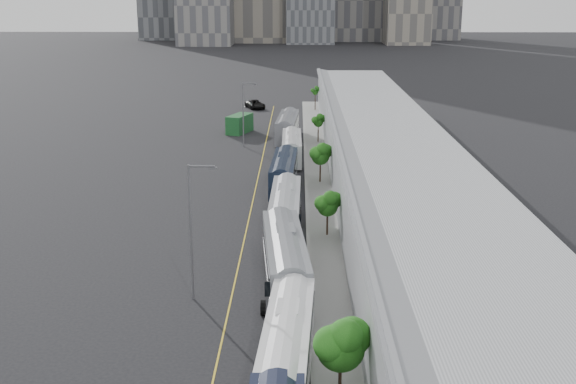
{
  "coord_description": "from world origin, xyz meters",
  "views": [
    {
      "loc": [
        3.27,
        -2.71,
        21.14
      ],
      "look_at": [
        2.3,
        62.52,
        3.0
      ],
      "focal_mm": 45.0,
      "sensor_mm": 36.0,
      "label": 1
    }
  ],
  "objects_px": {
    "bus_6": "(292,150)",
    "street_lamp_near": "(193,224)",
    "bus_5": "(284,175)",
    "suv": "(255,104)",
    "bus_2": "(287,353)",
    "shipping_container": "(240,124)",
    "street_lamp_far": "(244,110)",
    "bus_4": "(285,214)",
    "bus_7": "(287,129)",
    "bus_3": "(285,264)"
  },
  "relations": [
    {
      "from": "bus_7",
      "to": "suv",
      "type": "distance_m",
      "value": 30.49
    },
    {
      "from": "shipping_container",
      "to": "bus_7",
      "type": "bearing_deg",
      "value": -16.36
    },
    {
      "from": "bus_2",
      "to": "shipping_container",
      "type": "xyz_separation_m",
      "value": [
        -8.59,
        73.74,
        -0.19
      ]
    },
    {
      "from": "bus_3",
      "to": "bus_5",
      "type": "bearing_deg",
      "value": 86.63
    },
    {
      "from": "bus_7",
      "to": "bus_2",
      "type": "bearing_deg",
      "value": -85.98
    },
    {
      "from": "bus_7",
      "to": "bus_6",
      "type": "bearing_deg",
      "value": -83.69
    },
    {
      "from": "street_lamp_near",
      "to": "bus_2",
      "type": "bearing_deg",
      "value": -58.22
    },
    {
      "from": "bus_7",
      "to": "suv",
      "type": "height_order",
      "value": "bus_7"
    },
    {
      "from": "bus_5",
      "to": "bus_7",
      "type": "distance_m",
      "value": 27.47
    },
    {
      "from": "bus_3",
      "to": "street_lamp_far",
      "type": "relative_size",
      "value": 1.57
    },
    {
      "from": "bus_3",
      "to": "bus_5",
      "type": "height_order",
      "value": "bus_3"
    },
    {
      "from": "bus_5",
      "to": "shipping_container",
      "type": "height_order",
      "value": "bus_5"
    },
    {
      "from": "bus_7",
      "to": "street_lamp_far",
      "type": "relative_size",
      "value": 1.49
    },
    {
      "from": "bus_7",
      "to": "shipping_container",
      "type": "relative_size",
      "value": 2.48
    },
    {
      "from": "street_lamp_far",
      "to": "bus_3",
      "type": "bearing_deg",
      "value": -82.46
    },
    {
      "from": "bus_4",
      "to": "street_lamp_near",
      "type": "xyz_separation_m",
      "value": [
        -6.11,
        -15.32,
        4.0
      ]
    },
    {
      "from": "suv",
      "to": "street_lamp_far",
      "type": "bearing_deg",
      "value": -109.65
    },
    {
      "from": "bus_4",
      "to": "street_lamp_near",
      "type": "bearing_deg",
      "value": -110.97
    },
    {
      "from": "street_lamp_near",
      "to": "shipping_container",
      "type": "height_order",
      "value": "street_lamp_near"
    },
    {
      "from": "bus_5",
      "to": "bus_6",
      "type": "bearing_deg",
      "value": 88.93
    },
    {
      "from": "bus_6",
      "to": "shipping_container",
      "type": "xyz_separation_m",
      "value": [
        -8.3,
        19.54,
        -0.08
      ]
    },
    {
      "from": "bus_3",
      "to": "suv",
      "type": "relative_size",
      "value": 2.46
    },
    {
      "from": "bus_5",
      "to": "street_lamp_near",
      "type": "height_order",
      "value": "street_lamp_near"
    },
    {
      "from": "bus_2",
      "to": "street_lamp_near",
      "type": "height_order",
      "value": "street_lamp_near"
    },
    {
      "from": "bus_6",
      "to": "street_lamp_far",
      "type": "height_order",
      "value": "street_lamp_far"
    },
    {
      "from": "street_lamp_far",
      "to": "suv",
      "type": "relative_size",
      "value": 1.57
    },
    {
      "from": "bus_2",
      "to": "shipping_container",
      "type": "relative_size",
      "value": 2.41
    },
    {
      "from": "bus_5",
      "to": "shipping_container",
      "type": "distance_m",
      "value": 33.91
    },
    {
      "from": "bus_4",
      "to": "bus_7",
      "type": "distance_m",
      "value": 41.99
    },
    {
      "from": "bus_4",
      "to": "street_lamp_far",
      "type": "height_order",
      "value": "street_lamp_far"
    },
    {
      "from": "bus_4",
      "to": "shipping_container",
      "type": "bearing_deg",
      "value": 100.32
    },
    {
      "from": "bus_3",
      "to": "bus_4",
      "type": "distance_m",
      "value": 12.9
    },
    {
      "from": "bus_5",
      "to": "suv",
      "type": "relative_size",
      "value": 2.22
    },
    {
      "from": "street_lamp_near",
      "to": "suv",
      "type": "distance_m",
      "value": 87.21
    },
    {
      "from": "bus_6",
      "to": "suv",
      "type": "distance_m",
      "value": 44.33
    },
    {
      "from": "bus_4",
      "to": "bus_5",
      "type": "bearing_deg",
      "value": 92.45
    },
    {
      "from": "street_lamp_near",
      "to": "street_lamp_far",
      "type": "xyz_separation_m",
      "value": [
        -0.28,
        52.48,
        -0.42
      ]
    },
    {
      "from": "bus_3",
      "to": "street_lamp_far",
      "type": "xyz_separation_m",
      "value": [
        -6.62,
        50.06,
        3.48
      ]
    },
    {
      "from": "bus_5",
      "to": "street_lamp_near",
      "type": "xyz_separation_m",
      "value": [
        -5.7,
        -29.83,
        4.06
      ]
    },
    {
      "from": "bus_2",
      "to": "bus_5",
      "type": "distance_m",
      "value": 40.69
    },
    {
      "from": "shipping_container",
      "to": "suv",
      "type": "xyz_separation_m",
      "value": [
        1.0,
        24.18,
        -0.61
      ]
    },
    {
      "from": "suv",
      "to": "bus_6",
      "type": "bearing_deg",
      "value": -101.14
    },
    {
      "from": "bus_5",
      "to": "suv",
      "type": "bearing_deg",
      "value": 98.58
    },
    {
      "from": "bus_6",
      "to": "street_lamp_near",
      "type": "bearing_deg",
      "value": -99.07
    },
    {
      "from": "street_lamp_far",
      "to": "suv",
      "type": "bearing_deg",
      "value": 90.95
    },
    {
      "from": "street_lamp_far",
      "to": "suv",
      "type": "distance_m",
      "value": 34.87
    },
    {
      "from": "bus_7",
      "to": "street_lamp_near",
      "type": "height_order",
      "value": "street_lamp_near"
    },
    {
      "from": "bus_4",
      "to": "street_lamp_far",
      "type": "bearing_deg",
      "value": 100.56
    },
    {
      "from": "bus_2",
      "to": "shipping_container",
      "type": "height_order",
      "value": "bus_2"
    },
    {
      "from": "bus_5",
      "to": "shipping_container",
      "type": "bearing_deg",
      "value": 104.92
    }
  ]
}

